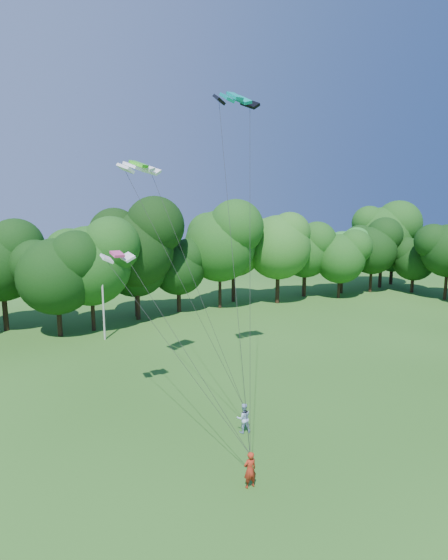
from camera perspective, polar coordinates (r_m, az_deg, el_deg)
ground at (r=21.67m, az=20.73°, el=-27.41°), size 160.00×160.00×0.00m
utility_pole at (r=43.29m, az=-15.51°, el=-2.66°), size 1.47×0.32×7.40m
kite_flyer_left at (r=21.89m, az=3.41°, el=-23.50°), size 0.67×0.47×1.76m
kite_flyer_right at (r=26.17m, az=2.57°, el=-17.57°), size 1.01×0.89×1.73m
kite_teal at (r=30.00m, az=1.43°, el=22.89°), size 2.90×1.26×0.73m
kite_green at (r=29.48m, az=-11.09°, el=14.63°), size 3.11×2.34×0.55m
kite_pink at (r=26.34m, az=-13.78°, el=3.31°), size 1.94×1.01×0.34m
tree_back_center at (r=49.40m, az=-11.43°, el=4.39°), size 9.25×9.25×13.46m
tree_back_east at (r=65.95m, az=15.25°, el=4.19°), size 7.54×7.54×10.97m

